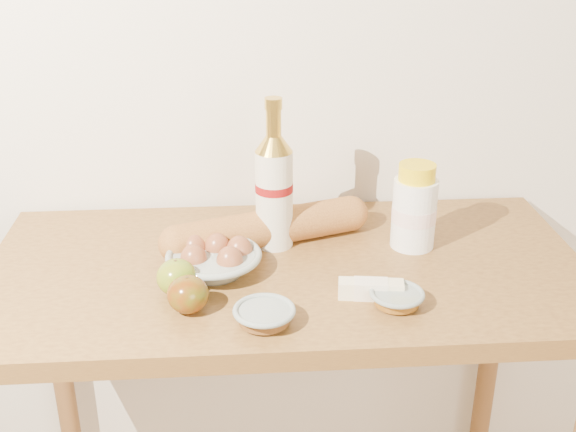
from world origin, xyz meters
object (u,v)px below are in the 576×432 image
object	(u,v)px
table	(287,317)
baguette	(268,228)
cream_bottle	(414,209)
bourbon_bottle	(274,188)
egg_bowl	(214,259)

from	to	relation	value
table	baguette	distance (m)	0.19
table	baguette	size ratio (longest dim) A/B	2.58
cream_bottle	bourbon_bottle	bearing A→B (deg)	-170.21
cream_bottle	egg_bowl	world-z (taller)	cream_bottle
table	cream_bottle	bearing A→B (deg)	13.54
egg_bowl	baguette	size ratio (longest dim) A/B	0.47
bourbon_bottle	cream_bottle	xyz separation A→B (m)	(0.29, -0.02, -0.04)
bourbon_bottle	egg_bowl	bearing A→B (deg)	-163.52
egg_bowl	baguette	world-z (taller)	baguette
cream_bottle	egg_bowl	xyz separation A→B (m)	(-0.41, -0.08, -0.06)
table	egg_bowl	distance (m)	0.21
cream_bottle	baguette	bearing A→B (deg)	-170.19
table	cream_bottle	distance (m)	0.35
bourbon_bottle	egg_bowl	xyz separation A→B (m)	(-0.12, -0.11, -0.10)
table	egg_bowl	bearing A→B (deg)	-172.99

